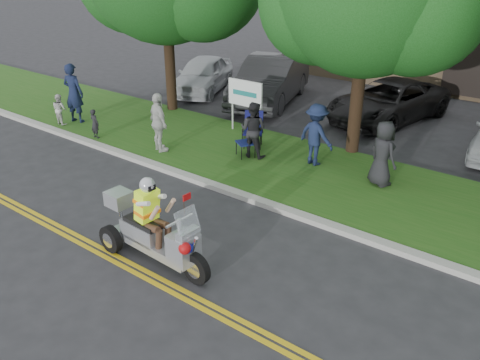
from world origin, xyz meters
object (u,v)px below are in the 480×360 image
Objects in this scene: spectator_adult_mid at (253,130)px; parked_car_left at (270,80)px; spectator_adult_right at (159,123)px; parked_car_far_left at (203,75)px; lawn_chair_b at (253,127)px; lawn_chair_a at (249,138)px; spectator_adult_left at (74,93)px; trike_scooter at (152,232)px; parked_car_mid at (388,101)px.

parked_car_left is at bearing -71.52° from spectator_adult_mid.
parked_car_far_left is at bearing -36.96° from spectator_adult_right.
spectator_adult_mid is at bearing -84.93° from lawn_chair_b.
parked_car_far_left reaches higher than lawn_chair_a.
lawn_chair_b is 0.20× the size of parked_car_left.
spectator_adult_left reaches higher than lawn_chair_b.
lawn_chair_b is at bearing -78.54° from parked_car_left.
lawn_chair_b is at bearing 111.39° from trike_scooter.
parked_car_far_left is at bearing -109.97° from spectator_adult_left.
lawn_chair_b is 6.70m from parked_car_far_left.
parked_car_left reaches higher than lawn_chair_b.
trike_scooter reaches higher than lawn_chair_b.
parked_car_mid is (2.02, 4.93, -0.00)m from lawn_chair_b.
parked_car_left is 4.46m from parked_car_mid.
lawn_chair_a is 0.27m from spectator_adult_mid.
spectator_adult_right is at bearing -118.72° from lawn_chair_a.
spectator_adult_right is (-3.81, 3.87, 0.35)m from trike_scooter.
spectator_adult_left is at bearing -138.43° from lawn_chair_a.
trike_scooter is 0.54× the size of parked_car_mid.
lawn_chair_b reaches higher than lawn_chair_a.
spectator_adult_mid is (0.10, 0.04, 0.25)m from lawn_chair_a.
trike_scooter is 1.34× the size of spectator_adult_left.
trike_scooter is 0.50× the size of parked_car_left.
lawn_chair_a is 6.49m from spectator_adult_left.
parked_car_left is 1.08× the size of parked_car_mid.
lawn_chair_a is at bearing -92.08° from lawn_chair_b.
parked_car_far_left is (-7.40, 9.76, 0.11)m from trike_scooter.
lawn_chair_a is 0.92× the size of lawn_chair_b.
spectator_adult_left reaches higher than parked_car_far_left.
parked_car_far_left is (0.55, 5.71, -0.37)m from spectator_adult_left.
spectator_adult_mid is (-1.48, 5.17, 0.29)m from trike_scooter.
lawn_chair_a is 0.60× the size of spectator_adult_mid.
spectator_adult_right is 0.32× the size of parked_car_left.
parked_car_mid is at bearing -116.93° from spectator_adult_mid.
parked_car_left reaches higher than trike_scooter.
lawn_chair_a is at bearing 11.45° from spectator_adult_mid.
spectator_adult_mid is 0.32× the size of parked_car_mid.
spectator_adult_mid is at bearing 108.80° from trike_scooter.
lawn_chair_a is 5.73m from parked_car_left.
parked_car_far_left is (-5.44, 3.91, 0.03)m from lawn_chair_b.
spectator_adult_left is 1.25× the size of spectator_adult_mid.
spectator_adult_left is 4.15m from spectator_adult_right.
spectator_adult_left is (-6.38, -1.08, 0.44)m from lawn_chair_a.
parked_car_left is (3.04, 0.37, 0.15)m from parked_car_far_left.
parked_car_mid reaches higher than lawn_chair_a.
lawn_chair_a is at bearing -95.04° from parked_car_mid.
trike_scooter reaches higher than parked_car_far_left.
trike_scooter is 8.94m from spectator_adult_left.
trike_scooter is 6.17m from lawn_chair_b.
parked_car_mid is (1.63, 5.65, 0.04)m from lawn_chair_a.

